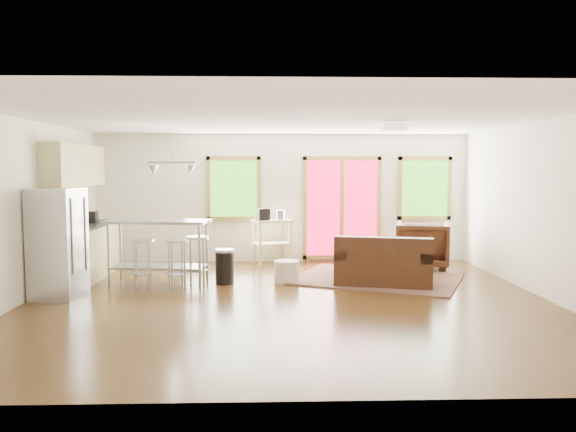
{
  "coord_description": "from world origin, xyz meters",
  "views": [
    {
      "loc": [
        -0.26,
        -7.92,
        1.89
      ],
      "look_at": [
        0.0,
        0.3,
        1.2
      ],
      "focal_mm": 35.0,
      "sensor_mm": 36.0,
      "label": 1
    }
  ],
  "objects_px": {
    "loveseat": "(384,265)",
    "rug": "(376,279)",
    "coffee_table": "(390,256)",
    "refrigerator": "(58,244)",
    "island": "(158,240)",
    "kitchen_cart": "(271,226)",
    "armchair": "(422,243)",
    "ottoman": "(355,262)"
  },
  "relations": [
    {
      "from": "loveseat",
      "to": "rug",
      "type": "bearing_deg",
      "value": 107.71
    },
    {
      "from": "coffee_table",
      "to": "refrigerator",
      "type": "xyz_separation_m",
      "value": [
        -5.23,
        -1.73,
        0.48
      ]
    },
    {
      "from": "island",
      "to": "kitchen_cart",
      "type": "relative_size",
      "value": 1.54
    },
    {
      "from": "rug",
      "to": "island",
      "type": "relative_size",
      "value": 1.57
    },
    {
      "from": "loveseat",
      "to": "coffee_table",
      "type": "height_order",
      "value": "loveseat"
    },
    {
      "from": "armchair",
      "to": "island",
      "type": "bearing_deg",
      "value": 29.63
    },
    {
      "from": "refrigerator",
      "to": "kitchen_cart",
      "type": "height_order",
      "value": "refrigerator"
    },
    {
      "from": "kitchen_cart",
      "to": "armchair",
      "type": "bearing_deg",
      "value": -11.08
    },
    {
      "from": "coffee_table",
      "to": "loveseat",
      "type": "bearing_deg",
      "value": -108.49
    },
    {
      "from": "ottoman",
      "to": "kitchen_cart",
      "type": "xyz_separation_m",
      "value": [
        -1.55,
        0.95,
        0.56
      ]
    },
    {
      "from": "kitchen_cart",
      "to": "coffee_table",
      "type": "bearing_deg",
      "value": -28.27
    },
    {
      "from": "coffee_table",
      "to": "refrigerator",
      "type": "bearing_deg",
      "value": -161.75
    },
    {
      "from": "coffee_table",
      "to": "island",
      "type": "xyz_separation_m",
      "value": [
        -4.0,
        -0.64,
        0.4
      ]
    },
    {
      "from": "loveseat",
      "to": "kitchen_cart",
      "type": "xyz_separation_m",
      "value": [
        -1.84,
        2.07,
        0.44
      ]
    },
    {
      "from": "armchair",
      "to": "island",
      "type": "height_order",
      "value": "island"
    },
    {
      "from": "loveseat",
      "to": "armchair",
      "type": "bearing_deg",
      "value": 69.27
    },
    {
      "from": "loveseat",
      "to": "refrigerator",
      "type": "xyz_separation_m",
      "value": [
        -4.93,
        -0.81,
        0.48
      ]
    },
    {
      "from": "ottoman",
      "to": "island",
      "type": "bearing_deg",
      "value": -166.17
    },
    {
      "from": "ottoman",
      "to": "refrigerator",
      "type": "height_order",
      "value": "refrigerator"
    },
    {
      "from": "loveseat",
      "to": "ottoman",
      "type": "xyz_separation_m",
      "value": [
        -0.29,
        1.11,
        -0.12
      ]
    },
    {
      "from": "refrigerator",
      "to": "island",
      "type": "distance_m",
      "value": 1.65
    },
    {
      "from": "refrigerator",
      "to": "ottoman",
      "type": "bearing_deg",
      "value": 31.38
    },
    {
      "from": "rug",
      "to": "armchair",
      "type": "relative_size",
      "value": 2.75
    },
    {
      "from": "coffee_table",
      "to": "ottoman",
      "type": "bearing_deg",
      "value": 161.33
    },
    {
      "from": "loveseat",
      "to": "kitchen_cart",
      "type": "relative_size",
      "value": 1.53
    },
    {
      "from": "armchair",
      "to": "refrigerator",
      "type": "height_order",
      "value": "refrigerator"
    },
    {
      "from": "armchair",
      "to": "kitchen_cart",
      "type": "bearing_deg",
      "value": 4.07
    },
    {
      "from": "coffee_table",
      "to": "refrigerator",
      "type": "relative_size",
      "value": 0.67
    },
    {
      "from": "island",
      "to": "rug",
      "type": "bearing_deg",
      "value": 2.92
    },
    {
      "from": "refrigerator",
      "to": "kitchen_cart",
      "type": "distance_m",
      "value": 4.22
    },
    {
      "from": "coffee_table",
      "to": "armchair",
      "type": "bearing_deg",
      "value": 38.53
    },
    {
      "from": "coffee_table",
      "to": "island",
      "type": "distance_m",
      "value": 4.07
    },
    {
      "from": "rug",
      "to": "island",
      "type": "distance_m",
      "value": 3.74
    },
    {
      "from": "loveseat",
      "to": "island",
      "type": "relative_size",
      "value": 0.99
    },
    {
      "from": "coffee_table",
      "to": "island",
      "type": "bearing_deg",
      "value": -170.96
    },
    {
      "from": "rug",
      "to": "ottoman",
      "type": "bearing_deg",
      "value": 111.93
    },
    {
      "from": "loveseat",
      "to": "ottoman",
      "type": "bearing_deg",
      "value": 118.76
    },
    {
      "from": "rug",
      "to": "coffee_table",
      "type": "relative_size",
      "value": 2.51
    },
    {
      "from": "kitchen_cart",
      "to": "refrigerator",
      "type": "bearing_deg",
      "value": -137.03
    },
    {
      "from": "armchair",
      "to": "coffee_table",
      "type": "bearing_deg",
      "value": 53.67
    },
    {
      "from": "ottoman",
      "to": "rug",
      "type": "bearing_deg",
      "value": -68.07
    },
    {
      "from": "loveseat",
      "to": "kitchen_cart",
      "type": "bearing_deg",
      "value": 145.77
    }
  ]
}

